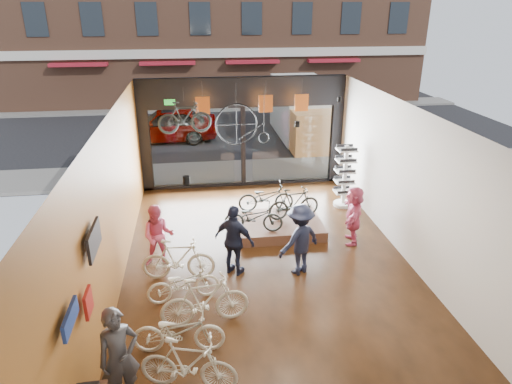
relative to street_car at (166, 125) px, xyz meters
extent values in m
cube|color=black|center=(2.95, -12.00, -0.82)|extent=(7.00, 12.00, 0.04)
cube|color=black|center=(2.95, -12.00, 3.02)|extent=(7.00, 12.00, 0.04)
cube|color=#A75E20|center=(-0.57, -12.00, 1.10)|extent=(0.04, 12.00, 3.80)
cube|color=beige|center=(6.47, -12.00, 1.10)|extent=(0.04, 12.00, 3.80)
cube|color=#198C26|center=(0.55, -6.12, 2.25)|extent=(0.35, 0.06, 0.18)
cube|color=black|center=(2.95, 3.00, -0.81)|extent=(30.00, 18.00, 0.02)
cube|color=slate|center=(2.95, -4.80, -0.74)|extent=(30.00, 2.40, 0.12)
cube|color=slate|center=(2.95, 7.00, -0.74)|extent=(30.00, 2.00, 0.12)
imported|color=gray|center=(0.00, 0.00, 0.00)|extent=(4.67, 1.88, 1.59)
imported|color=beige|center=(1.00, -15.21, -0.29)|extent=(1.74, 0.91, 1.01)
imported|color=beige|center=(0.82, -14.28, -0.35)|extent=(1.75, 0.74, 0.90)
imported|color=beige|center=(1.33, -13.54, -0.26)|extent=(1.84, 0.71, 1.08)
imported|color=beige|center=(0.89, -12.68, -0.38)|extent=(1.64, 0.79, 0.83)
imported|color=beige|center=(0.78, -11.82, -0.28)|extent=(1.74, 0.63, 1.02)
cube|color=#513423|center=(3.54, -9.71, -0.65)|extent=(2.40, 1.80, 0.30)
imported|color=#212724|center=(2.75, -10.22, -0.08)|extent=(1.65, 0.82, 0.83)
imported|color=#212724|center=(4.00, -9.58, -0.04)|extent=(1.58, 0.70, 0.92)
imported|color=#212724|center=(3.29, -8.97, -0.07)|extent=(1.65, 0.63, 0.86)
imported|color=#3F3F44|center=(-0.05, -15.34, 0.10)|extent=(0.77, 0.67, 1.79)
imported|color=#CC4C72|center=(0.30, -11.13, 0.00)|extent=(0.80, 0.64, 1.59)
imported|color=#161C33|center=(2.10, -11.76, 0.08)|extent=(1.09, 0.94, 1.76)
imported|color=#161C33|center=(3.63, -11.93, 0.09)|extent=(1.32, 1.12, 1.77)
imported|color=#CC4C72|center=(5.39, -10.64, 0.01)|extent=(0.90, 1.57, 1.61)
imported|color=#212724|center=(1.04, -7.80, 2.13)|extent=(1.63, 0.65, 0.95)
cube|color=#CC5919|center=(1.60, -6.80, 2.25)|extent=(0.45, 0.03, 0.55)
cube|color=#CC5919|center=(3.61, -6.80, 2.25)|extent=(0.45, 0.03, 0.55)
cube|color=#CC5919|center=(4.78, -6.80, 2.25)|extent=(0.45, 0.03, 0.55)
camera|label=1|loc=(1.31, -21.17, 5.22)|focal=32.00mm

